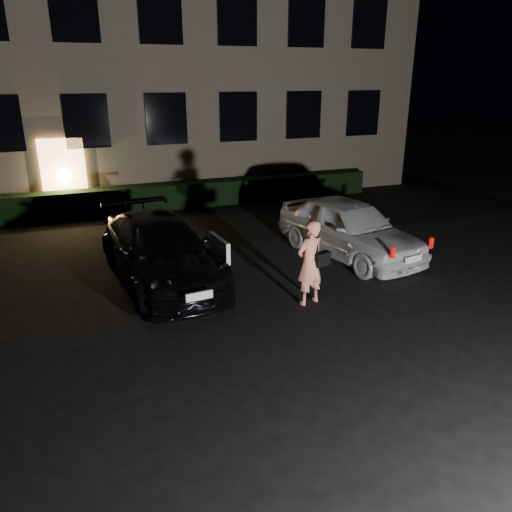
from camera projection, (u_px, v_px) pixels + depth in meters
name	position (u px, v px, depth m)	size (l,w,h in m)	color
ground	(306.00, 352.00, 8.43)	(80.00, 80.00, 0.00)	black
building	(141.00, 32.00, 19.54)	(20.00, 8.11, 12.00)	#6D5F4E
hedge	(173.00, 196.00, 17.50)	(15.00, 0.70, 0.85)	black
sedan	(160.00, 250.00, 11.20)	(2.46, 5.11, 1.42)	black
hatch	(349.00, 228.00, 12.73)	(2.55, 4.61, 1.48)	silver
man	(310.00, 262.00, 9.97)	(0.81, 0.59, 1.76)	#F98C6F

